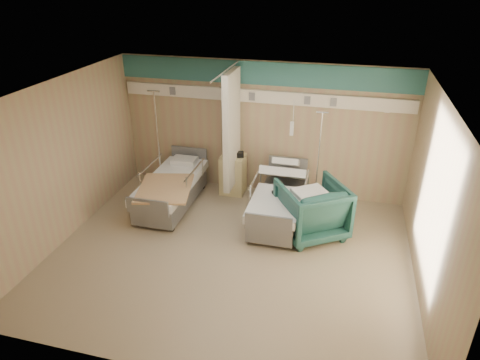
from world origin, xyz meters
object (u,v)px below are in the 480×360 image
(bed_left, at_px, (172,192))
(visitor_armchair, at_px, (312,209))
(bed_right, at_px, (279,206))
(iv_stand_left, at_px, (161,169))
(bedside_cabinet, at_px, (233,174))
(iv_stand_right, at_px, (316,183))

(bed_left, xyz_separation_m, visitor_armchair, (2.85, -0.31, 0.19))
(bed_right, height_order, iv_stand_left, iv_stand_left)
(bed_right, height_order, bed_left, same)
(bed_right, bearing_deg, bed_left, 180.00)
(bedside_cabinet, height_order, iv_stand_right, iv_stand_right)
(bed_left, height_order, iv_stand_right, iv_stand_right)
(visitor_armchair, height_order, iv_stand_left, iv_stand_left)
(bedside_cabinet, relative_size, iv_stand_right, 0.44)
(bedside_cabinet, bearing_deg, visitor_armchair, -34.00)
(iv_stand_left, bearing_deg, bedside_cabinet, 6.21)
(visitor_armchair, bearing_deg, bedside_cabinet, -66.99)
(bed_right, distance_m, iv_stand_left, 2.85)
(visitor_armchair, relative_size, iv_stand_right, 0.58)
(bed_left, xyz_separation_m, iv_stand_left, (-0.55, 0.73, 0.13))
(bedside_cabinet, distance_m, iv_stand_right, 1.77)
(visitor_armchair, xyz_separation_m, iv_stand_left, (-3.40, 1.04, -0.06))
(bedside_cabinet, height_order, iv_stand_left, iv_stand_left)
(bed_left, distance_m, iv_stand_right, 2.98)
(iv_stand_right, bearing_deg, iv_stand_left, -175.69)
(visitor_armchair, relative_size, iv_stand_left, 0.51)
(bedside_cabinet, xyz_separation_m, visitor_armchair, (1.80, -1.21, 0.08))
(bed_left, height_order, bedside_cabinet, bedside_cabinet)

